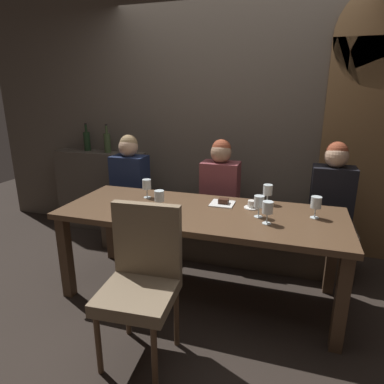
# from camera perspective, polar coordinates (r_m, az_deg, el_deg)

# --- Properties ---
(ground) EXTENTS (9.00, 9.00, 0.00)m
(ground) POSITION_cam_1_polar(r_m,az_deg,el_deg) (2.96, 1.35, -16.79)
(ground) COLOR black
(back_wall_tiled) EXTENTS (6.00, 0.12, 3.00)m
(back_wall_tiled) POSITION_cam_1_polar(r_m,az_deg,el_deg) (3.65, 7.04, 14.57)
(back_wall_tiled) COLOR brown
(back_wall_tiled) RESTS_ON ground
(arched_door) EXTENTS (0.90, 0.05, 2.55)m
(arched_door) POSITION_cam_1_polar(r_m,az_deg,el_deg) (3.59, 28.77, 10.47)
(arched_door) COLOR brown
(arched_door) RESTS_ON ground
(back_counter) EXTENTS (1.10, 0.28, 0.95)m
(back_counter) POSITION_cam_1_polar(r_m,az_deg,el_deg) (4.23, -15.05, 0.32)
(back_counter) COLOR #494138
(back_counter) RESTS_ON ground
(dining_table) EXTENTS (2.20, 0.84, 0.74)m
(dining_table) POSITION_cam_1_polar(r_m,az_deg,el_deg) (2.65, 1.45, -4.98)
(dining_table) COLOR #493422
(dining_table) RESTS_ON ground
(banquette_bench) EXTENTS (2.50, 0.44, 0.45)m
(banquette_bench) POSITION_cam_1_polar(r_m,az_deg,el_deg) (3.44, 4.65, -7.38)
(banquette_bench) COLOR #40352A
(banquette_bench) RESTS_ON ground
(chair_near_side) EXTENTS (0.47, 0.47, 0.98)m
(chair_near_side) POSITION_cam_1_polar(r_m,az_deg,el_deg) (2.14, -8.55, -13.62)
(chair_near_side) COLOR brown
(chair_near_side) RESTS_ON ground
(diner_redhead) EXTENTS (0.36, 0.24, 0.76)m
(diner_redhead) POSITION_cam_1_polar(r_m,az_deg,el_deg) (3.59, -10.55, 3.20)
(diner_redhead) COLOR #192342
(diner_redhead) RESTS_ON banquette_bench
(diner_bearded) EXTENTS (0.36, 0.24, 0.75)m
(diner_bearded) POSITION_cam_1_polar(r_m,az_deg,el_deg) (3.26, 4.86, 2.01)
(diner_bearded) COLOR brown
(diner_bearded) RESTS_ON banquette_bench
(diner_far_end) EXTENTS (0.36, 0.24, 0.78)m
(diner_far_end) POSITION_cam_1_polar(r_m,az_deg,el_deg) (3.21, 22.83, 0.66)
(diner_far_end) COLOR black
(diner_far_end) RESTS_ON banquette_bench
(wine_bottle_dark_red) EXTENTS (0.08, 0.08, 0.33)m
(wine_bottle_dark_red) POSITION_cam_1_polar(r_m,az_deg,el_deg) (4.22, -17.47, 8.37)
(wine_bottle_dark_red) COLOR black
(wine_bottle_dark_red) RESTS_ON back_counter
(wine_bottle_pale_label) EXTENTS (0.08, 0.08, 0.33)m
(wine_bottle_pale_label) POSITION_cam_1_polar(r_m,az_deg,el_deg) (4.02, -14.23, 8.22)
(wine_bottle_pale_label) COLOR #384728
(wine_bottle_pale_label) RESTS_ON back_counter
(wine_glass_end_left) EXTENTS (0.08, 0.08, 0.16)m
(wine_glass_end_left) POSITION_cam_1_polar(r_m,az_deg,el_deg) (2.93, -7.71, 1.16)
(wine_glass_end_left) COLOR silver
(wine_glass_end_left) RESTS_ON dining_table
(wine_glass_near_right) EXTENTS (0.08, 0.08, 0.16)m
(wine_glass_near_right) POSITION_cam_1_polar(r_m,az_deg,el_deg) (2.60, 20.39, -1.76)
(wine_glass_near_right) COLOR silver
(wine_glass_near_right) RESTS_ON dining_table
(wine_glass_center_back) EXTENTS (0.08, 0.08, 0.16)m
(wine_glass_center_back) POSITION_cam_1_polar(r_m,az_deg,el_deg) (2.39, 12.78, -2.68)
(wine_glass_center_back) COLOR silver
(wine_glass_center_back) RESTS_ON dining_table
(wine_glass_center_front) EXTENTS (0.08, 0.08, 0.16)m
(wine_glass_center_front) POSITION_cam_1_polar(r_m,az_deg,el_deg) (2.51, 11.37, -1.74)
(wine_glass_center_front) COLOR silver
(wine_glass_center_front) RESTS_ON dining_table
(wine_glass_far_right) EXTENTS (0.08, 0.08, 0.16)m
(wine_glass_far_right) POSITION_cam_1_polar(r_m,az_deg,el_deg) (2.59, -5.59, -0.78)
(wine_glass_far_right) COLOR silver
(wine_glass_far_right) RESTS_ON dining_table
(wine_glass_end_right) EXTENTS (0.08, 0.08, 0.16)m
(wine_glass_end_right) POSITION_cam_1_polar(r_m,az_deg,el_deg) (2.81, 12.79, 0.20)
(wine_glass_end_right) COLOR silver
(wine_glass_end_right) RESTS_ON dining_table
(espresso_cup) EXTENTS (0.12, 0.12, 0.06)m
(espresso_cup) POSITION_cam_1_polar(r_m,az_deg,el_deg) (2.71, 10.12, -2.20)
(espresso_cup) COLOR white
(espresso_cup) RESTS_ON dining_table
(dessert_plate) EXTENTS (0.19, 0.19, 0.05)m
(dessert_plate) POSITION_cam_1_polar(r_m,az_deg,el_deg) (2.77, 5.26, -1.83)
(dessert_plate) COLOR white
(dessert_plate) RESTS_ON dining_table
(folded_napkin) EXTENTS (0.11, 0.10, 0.01)m
(folded_napkin) POSITION_cam_1_polar(r_m,az_deg,el_deg) (2.67, -9.50, -2.95)
(folded_napkin) COLOR silver
(folded_napkin) RESTS_ON dining_table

